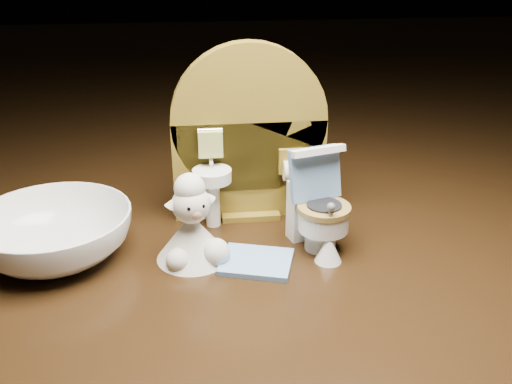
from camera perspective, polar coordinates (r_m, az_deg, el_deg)
The scene contains 6 objects.
backdrop_panel at distance 0.48m, azimuth -0.76°, elevation 4.86°, with size 0.13×0.05×0.15m.
toy_toilet at distance 0.45m, azimuth 6.13°, elevation -1.82°, with size 0.05×0.06×0.08m.
bath_mat at distance 0.43m, azimuth 0.04°, elevation -6.99°, with size 0.05×0.04×0.00m, color #6D96C9.
toilet_brush at distance 0.43m, azimuth 7.29°, elevation -5.40°, with size 0.02×0.02×0.05m.
plush_lamb at distance 0.43m, azimuth -6.34°, elevation -3.81°, with size 0.06×0.06×0.07m.
ceramic_bowl at distance 0.46m, azimuth -19.52°, elevation -4.07°, with size 0.12×0.12×0.04m, color white.
Camera 1 is at (-0.05, -0.39, 0.23)m, focal length 40.00 mm.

